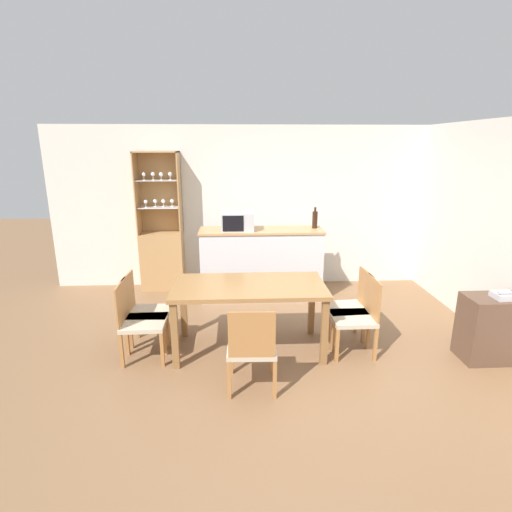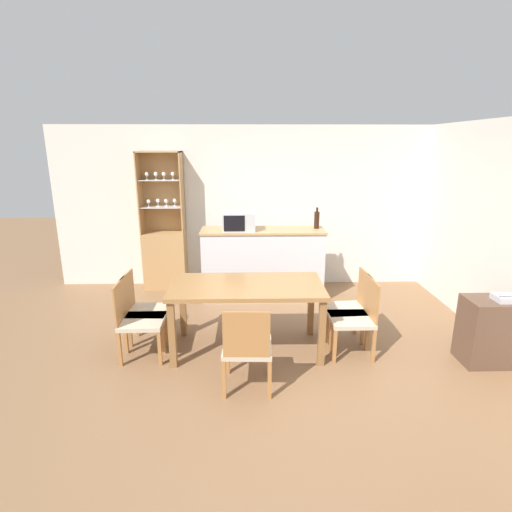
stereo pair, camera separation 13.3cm
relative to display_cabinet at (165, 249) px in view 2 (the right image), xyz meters
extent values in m
plane|color=brown|center=(1.65, -2.43, -0.64)|extent=(18.00, 18.00, 0.00)
cube|color=silver|center=(1.65, 0.20, 0.64)|extent=(6.80, 0.06, 2.55)
cube|color=silver|center=(1.55, -0.49, -0.12)|extent=(1.78, 0.52, 1.03)
cube|color=tan|center=(1.55, -0.49, 0.40)|extent=(1.81, 0.55, 0.03)
cube|color=tan|center=(0.00, -0.01, -0.18)|extent=(0.66, 0.36, 0.91)
cube|color=tan|center=(0.00, 0.16, 0.90)|extent=(0.66, 0.02, 1.24)
cube|color=tan|center=(-0.32, -0.01, 0.90)|extent=(0.02, 0.36, 1.24)
cube|color=tan|center=(0.32, -0.01, 0.90)|extent=(0.02, 0.36, 1.24)
cube|color=tan|center=(0.00, -0.01, 1.51)|extent=(0.66, 0.36, 0.02)
cube|color=white|center=(0.00, -0.01, 0.69)|extent=(0.62, 0.31, 0.01)
cube|color=white|center=(0.00, -0.01, 1.10)|extent=(0.62, 0.31, 0.01)
cylinder|color=white|center=(-0.19, -0.06, 0.69)|extent=(0.04, 0.04, 0.01)
cylinder|color=white|center=(-0.19, -0.06, 0.72)|extent=(0.01, 0.01, 0.06)
sphere|color=white|center=(-0.19, -0.06, 0.78)|extent=(0.06, 0.06, 0.06)
cylinder|color=white|center=(-0.19, -0.05, 1.10)|extent=(0.04, 0.04, 0.01)
cylinder|color=white|center=(-0.19, -0.05, 1.13)|extent=(0.01, 0.01, 0.06)
sphere|color=white|center=(-0.19, -0.05, 1.19)|extent=(0.06, 0.06, 0.06)
cylinder|color=white|center=(-0.06, 0.01, 0.69)|extent=(0.04, 0.04, 0.01)
cylinder|color=white|center=(-0.06, 0.01, 0.72)|extent=(0.01, 0.01, 0.06)
sphere|color=white|center=(-0.06, 0.01, 0.78)|extent=(0.06, 0.06, 0.06)
cylinder|color=white|center=(-0.06, -0.01, 1.10)|extent=(0.04, 0.04, 0.01)
cylinder|color=white|center=(-0.06, -0.01, 1.13)|extent=(0.01, 0.01, 0.06)
sphere|color=white|center=(-0.06, -0.01, 1.19)|extent=(0.06, 0.06, 0.06)
cylinder|color=white|center=(0.06, 0.00, 0.69)|extent=(0.04, 0.04, 0.01)
cylinder|color=white|center=(0.06, 0.00, 0.72)|extent=(0.01, 0.01, 0.06)
sphere|color=white|center=(0.06, 0.00, 0.78)|extent=(0.06, 0.06, 0.06)
cylinder|color=white|center=(0.06, -0.05, 1.10)|extent=(0.04, 0.04, 0.01)
cylinder|color=white|center=(0.06, -0.05, 1.13)|extent=(0.01, 0.01, 0.06)
sphere|color=white|center=(0.06, -0.05, 1.19)|extent=(0.06, 0.06, 0.06)
cylinder|color=white|center=(0.19, 0.02, 0.69)|extent=(0.04, 0.04, 0.01)
cylinder|color=white|center=(0.19, 0.02, 0.72)|extent=(0.01, 0.01, 0.06)
sphere|color=white|center=(0.19, 0.02, 0.78)|extent=(0.06, 0.06, 0.06)
cylinder|color=white|center=(0.19, -0.02, 1.10)|extent=(0.04, 0.04, 0.01)
cylinder|color=white|center=(0.19, -0.02, 1.13)|extent=(0.01, 0.01, 0.06)
sphere|color=white|center=(0.19, -0.02, 1.19)|extent=(0.06, 0.06, 0.06)
cube|color=olive|center=(1.31, -2.09, 0.11)|extent=(1.67, 0.85, 0.05)
cube|color=olive|center=(0.54, -2.45, -0.27)|extent=(0.07, 0.07, 0.73)
cube|color=olive|center=(2.09, -2.45, -0.27)|extent=(0.07, 0.07, 0.73)
cube|color=olive|center=(0.54, -1.72, -0.27)|extent=(0.07, 0.07, 0.73)
cube|color=olive|center=(2.09, -1.72, -0.27)|extent=(0.07, 0.07, 0.73)
cube|color=#C1B299|center=(2.44, -1.96, -0.23)|extent=(0.48, 0.48, 0.05)
cube|color=#A8703D|center=(2.66, -1.95, 0.01)|extent=(0.04, 0.42, 0.43)
cube|color=#A8703D|center=(2.25, -2.18, -0.45)|extent=(0.04, 0.04, 0.38)
cube|color=#A8703D|center=(2.22, -1.76, -0.45)|extent=(0.04, 0.04, 0.38)
cube|color=#A8703D|center=(2.66, -2.15, -0.45)|extent=(0.04, 0.04, 0.38)
cube|color=#A8703D|center=(2.64, -1.74, -0.45)|extent=(0.04, 0.04, 0.38)
cube|color=#C1B299|center=(0.18, -1.96, -0.23)|extent=(0.47, 0.47, 0.05)
cube|color=#A8703D|center=(-0.04, -1.95, 0.01)|extent=(0.03, 0.42, 0.43)
cube|color=#A8703D|center=(0.40, -1.76, -0.45)|extent=(0.04, 0.04, 0.38)
cube|color=#A8703D|center=(0.38, -2.17, -0.45)|extent=(0.04, 0.04, 0.38)
cube|color=#A8703D|center=(-0.02, -1.74, -0.45)|extent=(0.04, 0.04, 0.38)
cube|color=#A8703D|center=(-0.04, -2.16, -0.45)|extent=(0.04, 0.04, 0.38)
cube|color=#C1B299|center=(0.18, -2.21, -0.23)|extent=(0.47, 0.47, 0.05)
cube|color=#A8703D|center=(-0.04, -2.22, 0.01)|extent=(0.03, 0.42, 0.43)
cube|color=#A8703D|center=(0.38, -2.00, -0.45)|extent=(0.04, 0.04, 0.38)
cube|color=#A8703D|center=(0.39, -2.42, -0.45)|extent=(0.04, 0.04, 0.38)
cube|color=#A8703D|center=(-0.03, -2.01, -0.45)|extent=(0.04, 0.04, 0.38)
cube|color=#A8703D|center=(-0.02, -2.43, -0.45)|extent=(0.04, 0.04, 0.38)
cube|color=#C1B299|center=(2.44, -2.21, -0.23)|extent=(0.46, 0.46, 0.05)
cube|color=#A8703D|center=(2.66, -2.21, 0.01)|extent=(0.02, 0.42, 0.43)
cube|color=#A8703D|center=(2.24, -2.42, -0.45)|extent=(0.04, 0.04, 0.38)
cube|color=#A8703D|center=(2.24, -2.01, -0.45)|extent=(0.04, 0.04, 0.38)
cube|color=#A8703D|center=(2.65, -2.42, -0.45)|extent=(0.04, 0.04, 0.38)
cube|color=#A8703D|center=(2.65, -2.00, -0.45)|extent=(0.04, 0.04, 0.38)
cube|color=#C1B299|center=(1.31, -2.81, -0.23)|extent=(0.47, 0.47, 0.05)
cube|color=#A8703D|center=(1.30, -3.03, 0.01)|extent=(0.42, 0.03, 0.43)
cube|color=#A8703D|center=(1.11, -2.59, -0.45)|extent=(0.04, 0.04, 0.38)
cube|color=#A8703D|center=(1.53, -2.61, -0.45)|extent=(0.04, 0.04, 0.38)
cube|color=#A8703D|center=(1.10, -3.01, -0.45)|extent=(0.04, 0.04, 0.38)
cube|color=#A8703D|center=(1.51, -3.02, -0.45)|extent=(0.04, 0.04, 0.38)
cube|color=#B7BABF|center=(1.20, -0.52, 0.55)|extent=(0.46, 0.37, 0.26)
cube|color=black|center=(1.14, -0.71, 0.55)|extent=(0.29, 0.01, 0.22)
cylinder|color=black|center=(2.34, -0.44, 0.54)|extent=(0.08, 0.08, 0.25)
cylinder|color=black|center=(2.34, -0.44, 0.70)|extent=(0.03, 0.03, 0.06)
cube|color=brown|center=(3.90, -2.43, -0.28)|extent=(0.61, 0.39, 0.71)
cube|color=brown|center=(3.90, -2.43, -0.25)|extent=(0.57, 0.35, 0.02)
cube|color=#B7B7BC|center=(3.95, -2.47, 0.11)|extent=(0.22, 0.19, 0.06)
cylinder|color=#B7B7BC|center=(3.95, -2.51, 0.16)|extent=(0.20, 0.03, 0.03)
camera|label=1|loc=(1.18, -6.20, 1.61)|focal=28.00mm
camera|label=2|loc=(1.31, -6.21, 1.61)|focal=28.00mm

